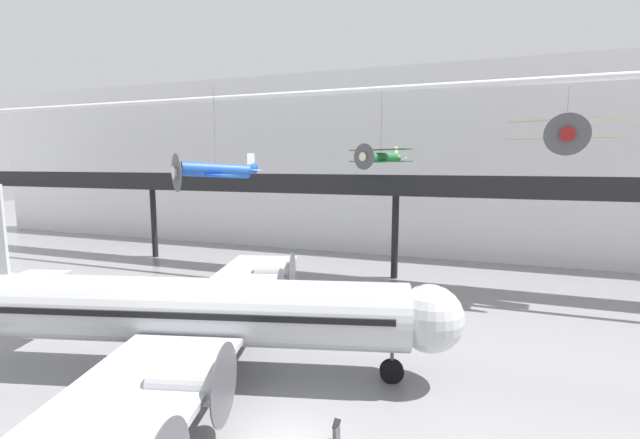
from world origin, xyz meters
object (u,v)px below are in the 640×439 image
object	(u,v)px
suspended_plane_blue_trainer	(216,170)
info_sign_pedestal	(336,433)
airliner_silver_main	(185,311)
suspended_plane_green_biplane	(380,157)
suspended_plane_cream_biplane	(566,131)

from	to	relation	value
suspended_plane_blue_trainer	info_sign_pedestal	distance (m)	23.97
airliner_silver_main	suspended_plane_blue_trainer	xyz separation A→B (m)	(-5.50, 12.00, 7.55)
suspended_plane_green_biplane	info_sign_pedestal	world-z (taller)	suspended_plane_green_biplane
airliner_silver_main	suspended_plane_blue_trainer	bearing A→B (deg)	100.45
airliner_silver_main	info_sign_pedestal	bearing A→B (deg)	-31.33
suspended_plane_blue_trainer	suspended_plane_green_biplane	bearing A→B (deg)	159.55
suspended_plane_cream_biplane	suspended_plane_green_biplane	bearing A→B (deg)	-72.47
airliner_silver_main	suspended_plane_blue_trainer	world-z (taller)	suspended_plane_blue_trainer
suspended_plane_cream_biplane	suspended_plane_blue_trainer	size ratio (longest dim) A/B	1.08
airliner_silver_main	suspended_plane_green_biplane	bearing A→B (deg)	56.37
suspended_plane_cream_biplane	suspended_plane_green_biplane	world-z (taller)	suspended_plane_cream_biplane
airliner_silver_main	suspended_plane_blue_trainer	size ratio (longest dim) A/B	4.10
suspended_plane_cream_biplane	suspended_plane_green_biplane	size ratio (longest dim) A/B	1.34
suspended_plane_cream_biplane	suspended_plane_blue_trainer	world-z (taller)	suspended_plane_cream_biplane
suspended_plane_cream_biplane	airliner_silver_main	bearing A→B (deg)	-36.49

